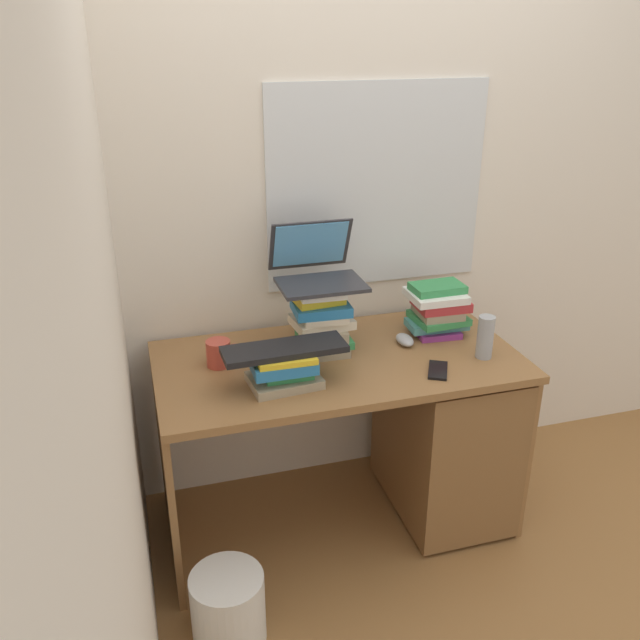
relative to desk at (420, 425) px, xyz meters
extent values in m
plane|color=olive|center=(-0.34, 0.03, -0.40)|extent=(6.00, 6.00, 0.00)
cube|color=silver|center=(-0.34, 0.42, 0.90)|extent=(6.00, 0.05, 2.60)
cube|color=silver|center=(-0.07, 0.39, 0.89)|extent=(0.90, 0.01, 0.80)
cube|color=beige|center=(-1.12, 0.03, 0.90)|extent=(0.05, 6.00, 2.60)
cube|color=olive|center=(-0.34, 0.03, 0.32)|extent=(1.35, 0.69, 0.03)
cube|color=olive|center=(-1.00, 0.03, -0.05)|extent=(0.02, 0.64, 0.71)
cube|color=olive|center=(0.32, 0.03, -0.05)|extent=(0.02, 0.64, 0.71)
cube|color=brown|center=(0.11, -0.01, -0.05)|extent=(0.40, 0.59, 0.67)
cube|color=gray|center=(-0.39, 0.10, 0.35)|extent=(0.20, 0.18, 0.04)
cube|color=#338C4C|center=(-0.37, 0.10, 0.39)|extent=(0.20, 0.19, 0.03)
cube|color=gray|center=(-0.38, 0.09, 0.42)|extent=(0.18, 0.18, 0.04)
cube|color=beige|center=(-0.38, 0.11, 0.46)|extent=(0.23, 0.19, 0.03)
cube|color=beige|center=(-0.38, 0.10, 0.49)|extent=(0.17, 0.18, 0.02)
cube|color=#2672B2|center=(-0.39, 0.10, 0.52)|extent=(0.21, 0.17, 0.04)
cube|color=yellow|center=(-0.39, 0.11, 0.55)|extent=(0.18, 0.14, 0.04)
cube|color=white|center=(-0.39, 0.11, 0.58)|extent=(0.17, 0.19, 0.03)
cube|color=gray|center=(-0.58, -0.11, 0.35)|extent=(0.25, 0.19, 0.03)
cube|color=#338C4C|center=(-0.57, -0.11, 0.38)|extent=(0.16, 0.12, 0.03)
cube|color=#2672B2|center=(-0.59, -0.12, 0.42)|extent=(0.22, 0.16, 0.04)
cube|color=yellow|center=(-0.58, -0.10, 0.45)|extent=(0.20, 0.19, 0.02)
cube|color=#8C338C|center=(0.10, 0.12, 0.35)|extent=(0.18, 0.15, 0.02)
cube|color=teal|center=(0.11, 0.13, 0.38)|extent=(0.24, 0.14, 0.03)
cube|color=#338C4C|center=(0.11, 0.13, 0.40)|extent=(0.21, 0.19, 0.03)
cube|color=gray|center=(0.10, 0.12, 0.43)|extent=(0.17, 0.18, 0.03)
cube|color=#B22D33|center=(0.11, 0.12, 0.47)|extent=(0.20, 0.17, 0.04)
cube|color=white|center=(0.09, 0.13, 0.50)|extent=(0.21, 0.19, 0.03)
cube|color=#338C4C|center=(0.10, 0.14, 0.53)|extent=(0.20, 0.13, 0.03)
cube|color=#2D2D33|center=(-0.38, 0.11, 0.60)|extent=(0.31, 0.22, 0.01)
cube|color=#2D2D33|center=(-0.38, 0.26, 0.71)|extent=(0.31, 0.09, 0.20)
cube|color=#59A5E5|center=(-0.38, 0.25, 0.71)|extent=(0.28, 0.08, 0.18)
cube|color=black|center=(-0.58, -0.11, 0.47)|extent=(0.42, 0.15, 0.02)
ellipsoid|color=#A5A8AD|center=(-0.06, 0.07, 0.35)|extent=(0.06, 0.10, 0.04)
cylinder|color=#B23F33|center=(-0.77, 0.10, 0.38)|extent=(0.09, 0.09, 0.10)
torus|color=#B23F33|center=(-0.72, 0.10, 0.39)|extent=(0.05, 0.01, 0.05)
cylinder|color=#999EA5|center=(0.18, -0.12, 0.42)|extent=(0.06, 0.06, 0.16)
cube|color=black|center=(-0.03, -0.17, 0.34)|extent=(0.12, 0.15, 0.01)
cylinder|color=silver|center=(-0.86, -0.45, -0.27)|extent=(0.24, 0.24, 0.27)
camera|label=1|loc=(-1.04, -2.12, 1.48)|focal=38.09mm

